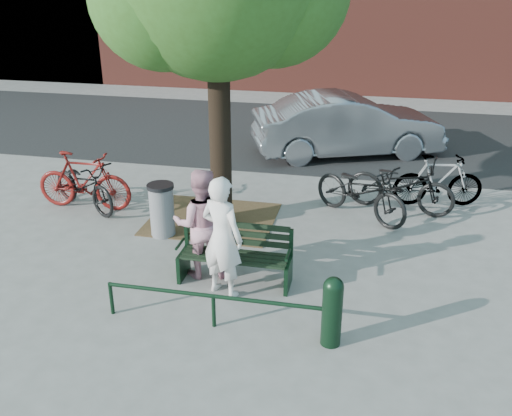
% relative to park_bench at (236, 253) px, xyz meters
% --- Properties ---
extents(ground, '(90.00, 90.00, 0.00)m').
position_rel_park_bench_xyz_m(ground, '(0.00, -0.08, -0.48)').
color(ground, gray).
rests_on(ground, ground).
extents(dirt_pit, '(2.40, 2.00, 0.02)m').
position_rel_park_bench_xyz_m(dirt_pit, '(-1.00, 2.12, -0.47)').
color(dirt_pit, brown).
rests_on(dirt_pit, ground).
extents(road, '(40.00, 7.00, 0.01)m').
position_rel_park_bench_xyz_m(road, '(0.00, 8.42, -0.47)').
color(road, black).
rests_on(road, ground).
extents(park_bench, '(1.74, 0.54, 0.97)m').
position_rel_park_bench_xyz_m(park_bench, '(0.00, 0.00, 0.00)').
color(park_bench, black).
rests_on(park_bench, ground).
extents(guard_railing, '(3.06, 0.06, 0.51)m').
position_rel_park_bench_xyz_m(guard_railing, '(0.00, -1.28, -0.08)').
color(guard_railing, black).
rests_on(guard_railing, ground).
extents(person_left, '(0.80, 0.67, 1.87)m').
position_rel_park_bench_xyz_m(person_left, '(-0.10, -0.41, 0.46)').
color(person_left, silver).
rests_on(person_left, ground).
extents(person_right, '(1.01, 0.88, 1.78)m').
position_rel_park_bench_xyz_m(person_right, '(-0.57, 0.07, 0.41)').
color(person_right, '#C08493').
rests_on(person_right, ground).
extents(bollard, '(0.27, 0.27, 0.99)m').
position_rel_park_bench_xyz_m(bollard, '(1.60, -1.33, 0.05)').
color(bollard, black).
rests_on(bollard, ground).
extents(litter_bin, '(0.48, 0.48, 0.99)m').
position_rel_park_bench_xyz_m(litter_bin, '(-1.69, 1.28, 0.02)').
color(litter_bin, gray).
rests_on(litter_bin, ground).
extents(bicycle_a, '(2.02, 1.55, 1.02)m').
position_rel_park_bench_xyz_m(bicycle_a, '(-3.65, 2.12, 0.03)').
color(bicycle_a, black).
rests_on(bicycle_a, ground).
extents(bicycle_b, '(1.99, 0.58, 1.19)m').
position_rel_park_bench_xyz_m(bicycle_b, '(-3.65, 2.12, 0.12)').
color(bicycle_b, '#61100D').
rests_on(bicycle_b, ground).
extents(bicycle_c, '(2.16, 1.82, 1.11)m').
position_rel_park_bench_xyz_m(bicycle_c, '(1.79, 2.82, 0.08)').
color(bicycle_c, black).
rests_on(bicycle_c, ground).
extents(bicycle_d, '(1.86, 0.81, 1.08)m').
position_rel_park_bench_xyz_m(bicycle_d, '(3.30, 3.76, 0.06)').
color(bicycle_d, gray).
rests_on(bicycle_d, ground).
extents(bicycle_e, '(2.25, 1.23, 1.12)m').
position_rel_park_bench_xyz_m(bicycle_e, '(2.55, 3.32, 0.08)').
color(bicycle_e, black).
rests_on(bicycle_e, ground).
extents(parked_car, '(5.04, 3.26, 1.57)m').
position_rel_park_bench_xyz_m(parked_car, '(1.28, 6.75, 0.31)').
color(parked_car, slate).
rests_on(parked_car, ground).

